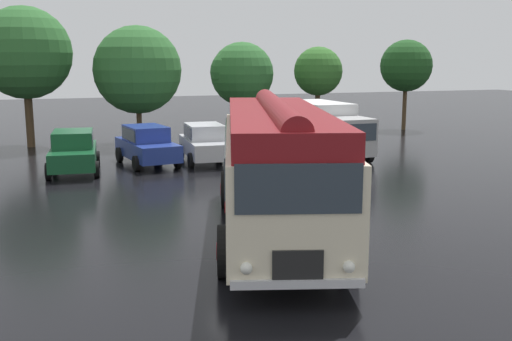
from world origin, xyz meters
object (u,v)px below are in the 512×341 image
object	(u,v)px
car_near_left	(74,151)
car_mid_right	(205,143)
vintage_bus	(276,162)
car_far_right	(272,141)
car_mid_left	(147,145)
box_van	(325,128)

from	to	relation	value
car_near_left	car_mid_right	distance (m)	5.63
car_mid_right	vintage_bus	bearing A→B (deg)	-95.80
car_near_left	car_mid_right	size ratio (longest dim) A/B	1.01
vintage_bus	car_far_right	xyz separation A→B (m)	(4.12, 10.86, -1.05)
car_far_right	car_mid_right	bearing A→B (deg)	170.10
car_mid_left	car_far_right	xyz separation A→B (m)	(5.50, -0.68, 0.00)
vintage_bus	car_mid_left	xyz separation A→B (m)	(-1.38, 11.54, -1.05)
box_van	car_far_right	bearing A→B (deg)	179.77
car_mid_left	car_mid_right	world-z (taller)	same
vintage_bus	car_mid_left	distance (m)	11.67
car_near_left	vintage_bus	bearing A→B (deg)	-67.51
car_mid_left	car_mid_right	size ratio (longest dim) A/B	1.02
car_near_left	car_mid_left	xyz separation A→B (m)	(3.06, 0.83, 0.00)
car_near_left	car_far_right	xyz separation A→B (m)	(8.56, 0.15, 0.00)
car_mid_left	box_van	distance (m)	8.13
car_mid_right	box_van	distance (m)	5.60
car_far_right	box_van	xyz separation A→B (m)	(2.58, -0.01, 0.52)
box_van	car_mid_right	bearing A→B (deg)	174.56
car_mid_right	car_mid_left	bearing A→B (deg)	176.34
car_mid_left	box_van	bearing A→B (deg)	-4.88
vintage_bus	car_near_left	bearing A→B (deg)	112.49
car_mid_left	car_far_right	size ratio (longest dim) A/B	1.00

